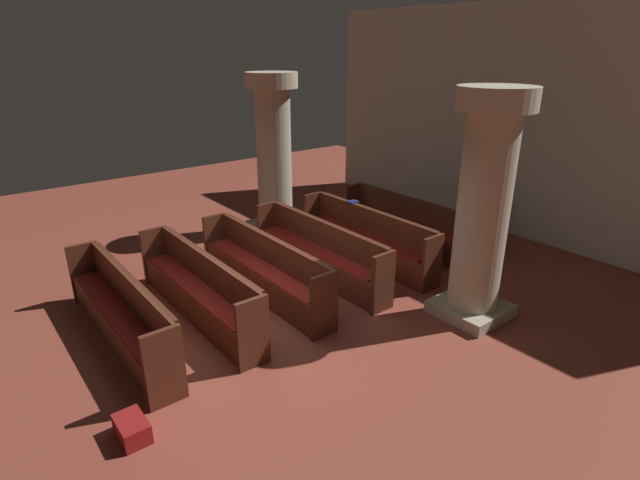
% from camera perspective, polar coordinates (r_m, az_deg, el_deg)
% --- Properties ---
extents(ground_plane, '(19.20, 19.20, 0.00)m').
position_cam_1_polar(ground_plane, '(7.22, -6.99, -9.19)').
color(ground_plane, brown).
extents(back_wall, '(10.00, 0.16, 4.50)m').
position_cam_1_polar(back_wall, '(10.77, 21.73, 12.44)').
color(back_wall, beige).
rests_on(back_wall, ground).
extents(pew_row_0, '(3.12, 0.46, 0.93)m').
position_cam_1_polar(pew_row_0, '(9.70, 10.04, 2.03)').
color(pew_row_0, '#562819').
rests_on(pew_row_0, ground).
extents(pew_row_1, '(3.12, 0.46, 0.93)m').
position_cam_1_polar(pew_row_1, '(8.95, 5.34, 0.61)').
color(pew_row_1, '#562819').
rests_on(pew_row_1, ground).
extents(pew_row_2, '(3.12, 0.47, 0.93)m').
position_cam_1_polar(pew_row_2, '(8.28, -0.16, -1.06)').
color(pew_row_2, '#562819').
rests_on(pew_row_2, ground).
extents(pew_row_3, '(3.12, 0.46, 0.93)m').
position_cam_1_polar(pew_row_3, '(7.71, -6.56, -2.99)').
color(pew_row_3, '#562819').
rests_on(pew_row_3, ground).
extents(pew_row_4, '(3.12, 0.46, 0.93)m').
position_cam_1_polar(pew_row_4, '(7.26, -13.90, -5.14)').
color(pew_row_4, '#562819').
rests_on(pew_row_4, ground).
extents(pew_row_5, '(3.12, 0.47, 0.93)m').
position_cam_1_polar(pew_row_5, '(6.95, -22.11, -7.43)').
color(pew_row_5, '#562819').
rests_on(pew_row_5, ground).
extents(pillar_aisle_side, '(1.02, 1.02, 3.21)m').
position_cam_1_polar(pillar_aisle_side, '(7.01, 18.35, 3.87)').
color(pillar_aisle_side, tan).
rests_on(pillar_aisle_side, ground).
extents(pillar_far_side, '(1.02, 1.02, 3.21)m').
position_cam_1_polar(pillar_far_side, '(10.17, -5.34, 10.08)').
color(pillar_far_side, tan).
rests_on(pillar_far_side, ground).
extents(lectern, '(0.48, 0.45, 1.08)m').
position_cam_1_polar(lectern, '(10.25, 17.86, 2.12)').
color(lectern, '#411E13').
rests_on(lectern, ground).
extents(hymn_book, '(0.16, 0.19, 0.02)m').
position_cam_1_polar(hymn_book, '(9.33, 3.82, 4.42)').
color(hymn_book, navy).
rests_on(hymn_book, pew_row_1).
extents(kneeler_box_red, '(0.42, 0.27, 0.22)m').
position_cam_1_polar(kneeler_box_red, '(5.59, -20.85, -19.68)').
color(kneeler_box_red, maroon).
rests_on(kneeler_box_red, ground).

